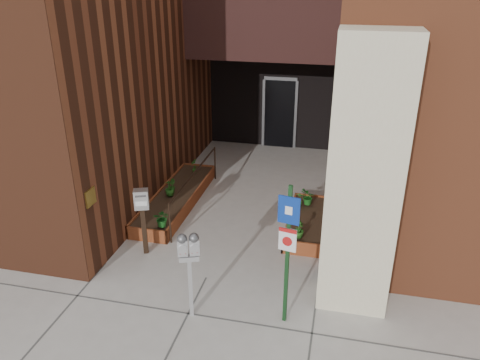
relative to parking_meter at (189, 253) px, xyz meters
The scene contains 14 objects.
ground 1.54m from the parking_meter, 93.75° to the left, with size 80.00×80.00×0.00m, color #9E9991.
planter_left 4.17m from the parking_meter, 113.56° to the left, with size 0.90×3.60×0.30m.
planter_right 3.70m from the parking_meter, 64.43° to the left, with size 0.80×2.20×0.30m.
handrail 3.85m from the parking_meter, 106.97° to the left, with size 0.04×3.34×0.90m.
parking_meter is the anchor object (origin of this frame).
sign_post 1.51m from the parking_meter, ahead, with size 0.32×0.10×2.36m.
payment_dropbox 2.14m from the parking_meter, 133.46° to the left, with size 0.32×0.28×1.36m.
shrub_left_a 2.58m from the parking_meter, 122.00° to the left, with size 0.33×0.33×0.37m, color #1A5C1C.
shrub_left_b 4.10m from the parking_meter, 114.92° to the left, with size 0.19×0.19×0.34m, color #225618.
shrub_left_c 3.95m from the parking_meter, 115.85° to the left, with size 0.22×0.22×0.38m, color #235C1A.
shrub_left_d 5.19m from the parking_meter, 107.61° to the left, with size 0.20×0.20×0.39m, color #245B1A.
shrub_right_a 2.81m from the parking_meter, 57.93° to the left, with size 0.20×0.20×0.36m, color #205117.
shrub_right_b 3.92m from the parking_meter, 70.09° to the left, with size 0.18×0.18×0.35m, color #21631C.
shrub_right_c 4.10m from the parking_meter, 68.57° to the left, with size 0.32×0.32×0.36m, color #1C621C.
Camera 1 is at (2.19, -6.69, 5.08)m, focal length 35.00 mm.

